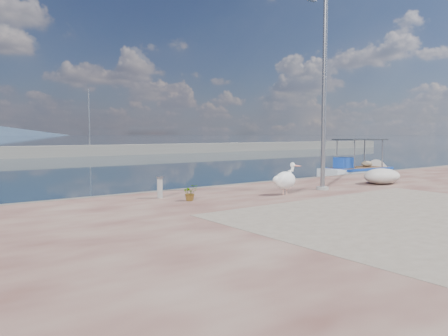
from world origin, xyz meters
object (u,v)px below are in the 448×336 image
Objects in this scene: pelican at (286,180)px; bollard_near at (160,186)px; boat_right at (359,173)px; lamp_post at (324,97)px.

bollard_near is at bearing 163.41° from pelican.
bollard_near is at bearing -160.62° from boat_right.
boat_right is 8.06× the size of bollard_near.
bollard_near is (-3.69, 1.81, -0.13)m from pelican.
lamp_post reaches higher than pelican.
pelican is (-11.57, -5.61, 0.80)m from boat_right.
boat_right is 15.74m from bollard_near.
bollard_near is (-5.71, 1.62, -2.93)m from lamp_post.
lamp_post is (-9.55, -5.43, 3.60)m from boat_right.
boat_right is at bearing 14.00° from bollard_near.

